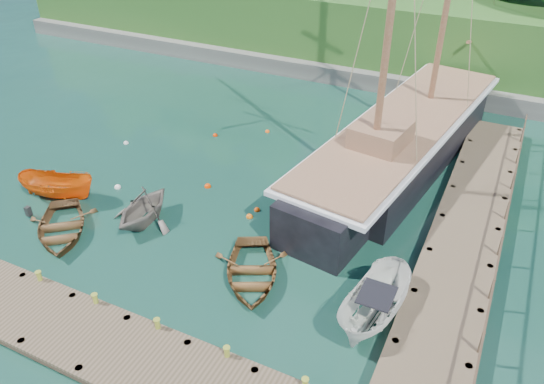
{
  "coord_description": "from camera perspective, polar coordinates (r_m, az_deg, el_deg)",
  "views": [
    {
      "loc": [
        11.94,
        -15.71,
        15.76
      ],
      "look_at": [
        2.7,
        3.26,
        2.0
      ],
      "focal_mm": 35.0,
      "sensor_mm": 36.0,
      "label": 1
    }
  ],
  "objects": [
    {
      "name": "mooring_buoy_1",
      "position": [
        29.5,
        -6.93,
        0.55
      ],
      "size": [
        0.37,
        0.37,
        0.37
      ],
      "primitive_type": "sphere",
      "color": "#DF3700",
      "rests_on": "ground"
    },
    {
      "name": "mooring_buoy_4",
      "position": [
        34.85,
        -6.13,
        6.03
      ],
      "size": [
        0.31,
        0.31,
        0.31
      ],
      "primitive_type": "sphere",
      "color": "red",
      "rests_on": "ground"
    },
    {
      "name": "mooring_buoy_7",
      "position": [
        26.93,
        -2.44,
        -2.73
      ],
      "size": [
        0.34,
        0.34,
        0.34
      ],
      "primitive_type": "sphere",
      "color": "#D35B0B",
      "rests_on": "ground"
    },
    {
      "name": "mooring_buoy_3",
      "position": [
        29.32,
        3.47,
        0.53
      ],
      "size": [
        0.36,
        0.36,
        0.36
      ],
      "primitive_type": "sphere",
      "color": "silver",
      "rests_on": "ground"
    },
    {
      "name": "bollard_1",
      "position": [
        22.99,
        -18.13,
        -12.29
      ],
      "size": [
        0.26,
        0.26,
        0.45
      ],
      "primitive_type": "cylinder",
      "color": "olive",
      "rests_on": "ground"
    },
    {
      "name": "bollard_2",
      "position": [
        21.44,
        -11.97,
        -15.17
      ],
      "size": [
        0.26,
        0.26,
        0.45
      ],
      "primitive_type": "cylinder",
      "color": "olive",
      "rests_on": "ground"
    },
    {
      "name": "motorboat_orange",
      "position": [
        30.57,
        -21.8,
        -0.56
      ],
      "size": [
        4.55,
        2.59,
        1.65
      ],
      "primitive_type": "imported",
      "rotation": [
        0.0,
        0.0,
        1.81
      ],
      "color": "#DA5409",
      "rests_on": "ground"
    },
    {
      "name": "mooring_buoy_0",
      "position": [
        30.42,
        -16.25,
        0.44
      ],
      "size": [
        0.36,
        0.36,
        0.36
      ],
      "primitive_type": "sphere",
      "color": "silver",
      "rests_on": "ground"
    },
    {
      "name": "dock_near",
      "position": [
        20.46,
        -14.51,
        -16.86
      ],
      "size": [
        20.0,
        3.2,
        1.1
      ],
      "color": "#473B2A",
      "rests_on": "ground"
    },
    {
      "name": "dock_east",
      "position": [
        27.4,
        20.43,
        -3.3
      ],
      "size": [
        3.2,
        24.0,
        1.1
      ],
      "color": "#473B2A",
      "rests_on": "ground"
    },
    {
      "name": "schooner",
      "position": [
        31.95,
        13.73,
        4.91
      ],
      "size": [
        8.13,
        28.12,
        20.79
      ],
      "rotation": [
        0.0,
        0.0,
        -0.15
      ],
      "color": "black",
      "rests_on": "ground"
    },
    {
      "name": "rowboat_0",
      "position": [
        27.76,
        -21.63,
        -4.19
      ],
      "size": [
        5.55,
        5.71,
        0.97
      ],
      "primitive_type": "imported",
      "rotation": [
        0.0,
        0.0,
        0.7
      ],
      "color": "brown",
      "rests_on": "ground"
    },
    {
      "name": "cabin_boat_white",
      "position": [
        21.98,
        10.8,
        -13.47
      ],
      "size": [
        2.51,
        5.2,
        1.93
      ],
      "primitive_type": "imported",
      "rotation": [
        0.0,
        0.0,
        -0.13
      ],
      "color": "silver",
      "rests_on": "ground"
    },
    {
      "name": "rowboat_2",
      "position": [
        23.39,
        -2.25,
        -9.27
      ],
      "size": [
        5.13,
        5.7,
        0.97
      ],
      "primitive_type": "imported",
      "rotation": [
        0.0,
        0.0,
        0.48
      ],
      "color": "brown",
      "rests_on": "ground"
    },
    {
      "name": "bollard_3",
      "position": [
        20.23,
        -4.77,
        -18.23
      ],
      "size": [
        0.26,
        0.26,
        0.45
      ],
      "primitive_type": "cylinder",
      "color": "olive",
      "rests_on": "ground"
    },
    {
      "name": "bollard_0",
      "position": [
        24.8,
        -23.34,
        -9.69
      ],
      "size": [
        0.26,
        0.26,
        0.45
      ],
      "primitive_type": "cylinder",
      "color": "olive",
      "rests_on": "ground"
    },
    {
      "name": "mooring_buoy_2",
      "position": [
        27.41,
        -1.62,
        -2.0
      ],
      "size": [
        0.31,
        0.31,
        0.31
      ],
      "primitive_type": "sphere",
      "color": "#E34B0A",
      "rests_on": "ground"
    },
    {
      "name": "mooring_buoy_6",
      "position": [
        34.95,
        -15.42,
        5.05
      ],
      "size": [
        0.32,
        0.32,
        0.32
      ],
      "primitive_type": "sphere",
      "color": "silver",
      "rests_on": "ground"
    },
    {
      "name": "ground",
      "position": [
        25.25,
        -8.83,
        -5.97
      ],
      "size": [
        160.0,
        160.0,
        0.0
      ],
      "primitive_type": "plane",
      "color": "#103226",
      "rests_on": "ground"
    },
    {
      "name": "rowboat_1",
      "position": [
        27.38,
        -13.5,
        -3.09
      ],
      "size": [
        3.38,
        3.88,
        1.99
      ],
      "primitive_type": "imported",
      "rotation": [
        0.0,
        0.0,
        0.03
      ],
      "color": "#6E655C",
      "rests_on": "ground"
    },
    {
      "name": "mooring_buoy_5",
      "position": [
        35.14,
        -0.5,
        6.47
      ],
      "size": [
        0.29,
        0.29,
        0.29
      ],
      "primitive_type": "sphere",
      "color": "#FC550C",
      "rests_on": "ground"
    }
  ]
}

